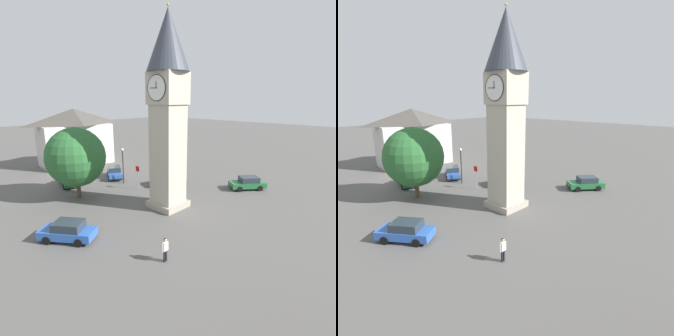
% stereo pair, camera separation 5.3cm
% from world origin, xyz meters
% --- Properties ---
extents(ground_plane, '(200.00, 200.00, 0.00)m').
position_xyz_m(ground_plane, '(0.00, 0.00, 0.00)').
color(ground_plane, '#565451').
extents(clock_tower, '(3.85, 3.85, 18.01)m').
position_xyz_m(clock_tower, '(0.00, 0.00, 10.48)').
color(clock_tower, '#A59C89').
rests_on(clock_tower, ground).
extents(car_blue_kerb, '(4.43, 2.77, 1.53)m').
position_xyz_m(car_blue_kerb, '(13.45, 3.55, 0.76)').
color(car_blue_kerb, '#236B38').
rests_on(car_blue_kerb, ground).
extents(car_silver_kerb, '(4.34, 3.77, 1.53)m').
position_xyz_m(car_silver_kerb, '(1.07, 9.87, 0.76)').
color(car_silver_kerb, '#2D5BB7').
rests_on(car_silver_kerb, ground).
extents(car_red_corner, '(2.88, 4.45, 1.53)m').
position_xyz_m(car_red_corner, '(4.77, -4.96, 0.76)').
color(car_red_corner, black).
rests_on(car_red_corner, ground).
extents(car_white_side, '(4.40, 3.59, 1.53)m').
position_xyz_m(car_white_side, '(12.08, -2.28, 0.76)').
color(car_white_side, '#2D5BB7').
rests_on(car_white_side, ground).
extents(car_black_far, '(3.94, 4.25, 1.53)m').
position_xyz_m(car_black_far, '(-3.33, -10.21, 0.76)').
color(car_black_far, '#236B38').
rests_on(car_black_far, ground).
extents(pedestrian, '(0.23, 0.56, 1.69)m').
position_xyz_m(pedestrian, '(-6.14, 6.82, 1.01)').
color(pedestrian, black).
rests_on(pedestrian, ground).
extents(tree, '(6.19, 6.19, 7.58)m').
position_xyz_m(tree, '(8.63, 4.83, 4.48)').
color(tree, brown).
rests_on(tree, ground).
extents(building_terrace_right, '(7.09, 11.78, 8.93)m').
position_xyz_m(building_terrace_right, '(23.01, -2.74, 4.55)').
color(building_terrace_right, beige).
rests_on(building_terrace_right, ground).
extents(lamp_post, '(0.36, 0.36, 4.49)m').
position_xyz_m(lamp_post, '(9.20, -1.60, 3.05)').
color(lamp_post, black).
rests_on(lamp_post, ground).
extents(road_sign, '(0.60, 0.07, 2.80)m').
position_xyz_m(road_sign, '(6.10, -1.34, 1.90)').
color(road_sign, gray).
rests_on(road_sign, ground).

